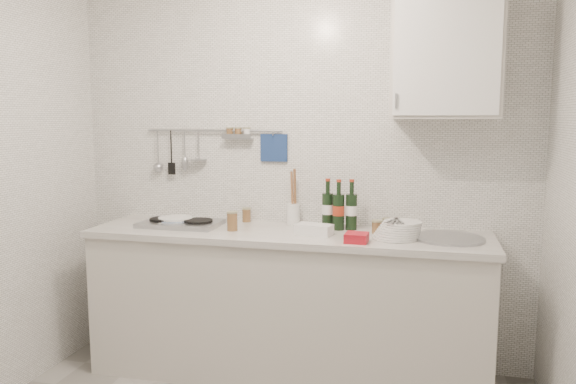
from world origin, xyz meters
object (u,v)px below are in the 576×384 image
object	(u,v)px
wine_bottles	(339,204)
plate_stack_hob	(174,221)
wall_cabinet	(446,57)
utensil_crock	(293,211)
plate_stack_sink	(399,230)

from	to	relation	value
wine_bottles	plate_stack_hob	bearing A→B (deg)	-173.71
wall_cabinet	utensil_crock	distance (m)	1.32
plate_stack_hob	utensil_crock	world-z (taller)	utensil_crock
wall_cabinet	utensil_crock	bearing A→B (deg)	172.75
utensil_crock	plate_stack_sink	bearing A→B (deg)	-22.02
plate_stack_sink	utensil_crock	xyz separation A→B (m)	(-0.69, 0.28, 0.04)
wall_cabinet	wine_bottles	size ratio (longest dim) A/B	2.26
wall_cabinet	plate_stack_sink	xyz separation A→B (m)	(-0.23, -0.16, -0.98)
wine_bottles	utensil_crock	bearing A→B (deg)	162.31
plate_stack_sink	wall_cabinet	bearing A→B (deg)	35.19
wall_cabinet	wine_bottles	distance (m)	1.06
plate_stack_sink	wine_bottles	size ratio (longest dim) A/B	0.91
plate_stack_sink	utensil_crock	bearing A→B (deg)	157.98
plate_stack_hob	utensil_crock	size ratio (longest dim) A/B	0.68
plate_stack_hob	wine_bottles	distance (m)	1.07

